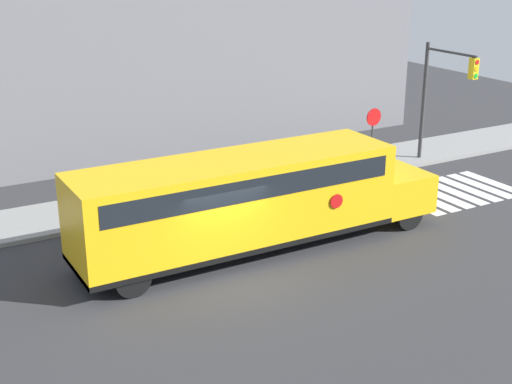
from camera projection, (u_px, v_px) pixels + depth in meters
name	position (u px, v px, depth m)	size (l,w,h in m)	color
ground_plane	(225.00, 274.00, 20.16)	(60.00, 60.00, 0.00)	#333335
sidewalk_strip	(142.00, 203.00, 25.46)	(44.00, 3.00, 0.15)	gray
building_backdrop	(80.00, 64.00, 29.46)	(32.00, 4.00, 8.18)	slate
crosswalk_stripes	(453.00, 192.00, 26.80)	(4.70, 3.20, 0.01)	white
school_bus	(249.00, 197.00, 21.16)	(11.72, 2.57, 2.97)	yellow
stop_sign	(373.00, 129.00, 28.99)	(0.72, 0.10, 2.54)	#38383A
traffic_light	(441.00, 87.00, 28.76)	(0.28, 2.82, 5.03)	#38383A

